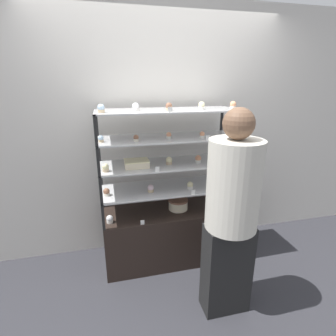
{
  "coord_description": "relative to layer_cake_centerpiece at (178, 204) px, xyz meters",
  "views": [
    {
      "loc": [
        -0.57,
        -2.35,
        1.84
      ],
      "look_at": [
        0.0,
        0.0,
        1.03
      ],
      "focal_mm": 28.0,
      "sensor_mm": 36.0,
      "label": 1
    }
  ],
  "objects": [
    {
      "name": "display_riser_middle",
      "position": [
        -0.11,
        -0.0,
        0.44
      ],
      "size": [
        1.31,
        0.48,
        0.25
      ],
      "color": "black",
      "rests_on": "display_riser_lower"
    },
    {
      "name": "display_base",
      "position": [
        -0.11,
        -0.0,
        -0.34
      ],
      "size": [
        1.31,
        0.48,
        0.58
      ],
      "color": "black",
      "rests_on": "ground_plane"
    },
    {
      "name": "price_tag_0",
      "position": [
        -0.4,
        -0.23,
        -0.03
      ],
      "size": [
        0.04,
        0.0,
        0.04
      ],
      "color": "white",
      "rests_on": "display_base"
    },
    {
      "name": "cupcake_3",
      "position": [
        -0.29,
        -0.07,
        0.23
      ],
      "size": [
        0.06,
        0.06,
        0.07
      ],
      "color": "#CCB28C",
      "rests_on": "display_riser_lower"
    },
    {
      "name": "customer_figure",
      "position": [
        0.2,
        -0.75,
        0.26
      ],
      "size": [
        0.39,
        0.39,
        1.68
      ],
      "color": "black",
      "rests_on": "ground_plane"
    },
    {
      "name": "cupcake_8",
      "position": [
        0.18,
        -0.05,
        0.49
      ],
      "size": [
        0.06,
        0.06,
        0.07
      ],
      "color": "white",
      "rests_on": "display_riser_middle"
    },
    {
      "name": "cupcake_17",
      "position": [
        -0.12,
        -0.09,
        0.99
      ],
      "size": [
        0.06,
        0.06,
        0.07
      ],
      "color": "#CCB28C",
      "rests_on": "display_riser_top"
    },
    {
      "name": "cupcake_14",
      "position": [
        0.5,
        -0.13,
        0.73
      ],
      "size": [
        0.05,
        0.05,
        0.06
      ],
      "color": "beige",
      "rests_on": "display_riser_upper"
    },
    {
      "name": "layer_cake_centerpiece",
      "position": [
        0.0,
        0.0,
        0.0
      ],
      "size": [
        0.2,
        0.2,
        0.11
      ],
      "color": "beige",
      "rests_on": "display_base"
    },
    {
      "name": "ground_plane",
      "position": [
        -0.11,
        -0.0,
        -0.63
      ],
      "size": [
        20.0,
        20.0,
        0.0
      ],
      "primitive_type": "plane",
      "color": "#2D2D33"
    },
    {
      "name": "cupcake_15",
      "position": [
        -0.69,
        -0.1,
        0.99
      ],
      "size": [
        0.06,
        0.06,
        0.07
      ],
      "color": "#CCB28C",
      "rests_on": "display_riser_top"
    },
    {
      "name": "cupcake_6",
      "position": [
        -0.7,
        -0.12,
        0.49
      ],
      "size": [
        0.06,
        0.06,
        0.07
      ],
      "color": "#CCB28C",
      "rests_on": "display_riser_middle"
    },
    {
      "name": "price_tag_1",
      "position": [
        0.08,
        -0.23,
        0.22
      ],
      "size": [
        0.04,
        0.0,
        0.04
      ],
      "color": "white",
      "rests_on": "display_riser_lower"
    },
    {
      "name": "sheet_cake_frosted",
      "position": [
        -0.42,
        -0.05,
        0.48
      ],
      "size": [
        0.22,
        0.17,
        0.06
      ],
      "color": "beige",
      "rests_on": "display_riser_middle"
    },
    {
      "name": "cupcake_9",
      "position": [
        0.49,
        -0.06,
        0.49
      ],
      "size": [
        0.06,
        0.06,
        0.07
      ],
      "color": "white",
      "rests_on": "display_riser_middle"
    },
    {
      "name": "display_riser_top",
      "position": [
        -0.11,
        -0.0,
        0.94
      ],
      "size": [
        1.31,
        0.48,
        0.25
      ],
      "color": "black",
      "rests_on": "display_riser_upper"
    },
    {
      "name": "display_riser_lower",
      "position": [
        -0.11,
        -0.0,
        0.18
      ],
      "size": [
        1.31,
        0.48,
        0.25
      ],
      "color": "black",
      "rests_on": "display_base"
    },
    {
      "name": "cupcake_19",
      "position": [
        0.5,
        -0.07,
        0.99
      ],
      "size": [
        0.06,
        0.06,
        0.07
      ],
      "color": "beige",
      "rests_on": "display_riser_top"
    },
    {
      "name": "cupcake_4",
      "position": [
        0.1,
        -0.09,
        0.23
      ],
      "size": [
        0.06,
        0.06,
        0.07
      ],
      "color": "white",
      "rests_on": "display_riser_lower"
    },
    {
      "name": "cupcake_12",
      "position": [
        -0.11,
        -0.06,
        0.73
      ],
      "size": [
        0.05,
        0.05,
        0.06
      ],
      "color": "white",
      "rests_on": "display_riser_upper"
    },
    {
      "name": "cupcake_2",
      "position": [
        -0.71,
        -0.06,
        0.23
      ],
      "size": [
        0.06,
        0.06,
        0.07
      ],
      "color": "beige",
      "rests_on": "display_riser_lower"
    },
    {
      "name": "cupcake_1",
      "position": [
        0.49,
        -0.04,
        -0.02
      ],
      "size": [
        0.06,
        0.06,
        0.07
      ],
      "color": "#CCB28C",
      "rests_on": "display_base"
    },
    {
      "name": "cupcake_5",
      "position": [
        0.5,
        -0.07,
        0.23
      ],
      "size": [
        0.06,
        0.06,
        0.07
      ],
      "color": "#CCB28C",
      "rests_on": "display_riser_lower"
    },
    {
      "name": "cupcake_10",
      "position": [
        -0.72,
        -0.07,
        0.73
      ],
      "size": [
        0.05,
        0.05,
        0.06
      ],
      "color": "#CCB28C",
      "rests_on": "display_riser_upper"
    },
    {
      "name": "display_riser_upper",
      "position": [
        -0.11,
        -0.0,
        0.69
      ],
      "size": [
        1.31,
        0.48,
        0.25
      ],
      "color": "black",
      "rests_on": "display_riser_middle"
    },
    {
      "name": "price_tag_3",
      "position": [
        0.2,
        -0.23,
        0.73
      ],
      "size": [
        0.04,
        0.0,
        0.04
      ],
      "color": "white",
      "rests_on": "display_riser_upper"
    },
    {
      "name": "cupcake_13",
      "position": [
        0.19,
        -0.1,
        0.73
      ],
      "size": [
        0.05,
        0.05,
        0.06
      ],
      "color": "white",
      "rests_on": "display_riser_upper"
    },
    {
      "name": "cupcake_7",
      "position": [
        -0.1,
        -0.05,
        0.49
      ],
      "size": [
        0.06,
        0.06,
        0.07
      ],
      "color": "#CCB28C",
      "rests_on": "display_riser_middle"
    },
    {
      "name": "price_tag_2",
      "position": [
        -0.26,
        -0.23,
        0.47
      ],
      "size": [
        0.04,
        0.0,
        0.04
      ],
      "color": "white",
      "rests_on": "display_riser_middle"
    },
    {
      "name": "price_tag_4",
      "position": [
        -0.14,
        -0.23,
        0.98
      ],
      "size": [
        0.04,
        0.0,
        0.04
      ],
      "color": "white",
      "rests_on": "display_riser_top"
    },
    {
      "name": "back_wall",
      "position": [
        -0.11,
        0.38,
        0.67
      ],
      "size": [
        8.0,
        0.05,
        2.6
      ],
      "color": "silver",
      "rests_on": "ground_plane"
    },
    {
      "name": "cupcake_11",
      "position": [
        -0.42,
        -0.11,
        0.73
      ],
      "size": [
        0.05,
        0.05,
        0.06
      ],
      "color": "beige",
      "rests_on": "display_riser_upper"
    },
    {
      "name": "cupcake_16",
      "position": [
        -0.41,
        -0.05,
        0.99
      ],
      "size": [
        0.06,
        0.06,
        0.07
      ],
      "color": "white",
      "rests_on": "display_riser_top"
    },
    {
      "name": "cupcake_18",
      "position": [
        0.2,
        -0.05,
        0.99
      ],
      "size": [
        0.06,
        0.06,
        0.07
      ],
      "color": "white",
      "rests_on": "display_riser_top"
    },
    {
      "name": "cupcake_0",
      "position": [
        -0.69,
        -0.12,
        -0.02
      ],
      "size": [
        0.06,
        0.06,
        0.07
      ],
      "color": "white",
      "rests_on": "display_base"
    }
  ]
}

